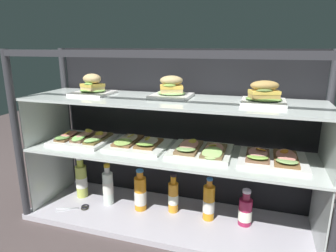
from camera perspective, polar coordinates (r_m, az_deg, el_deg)
The scene contains 21 objects.
ground_plane at distance 1.72m, azimuth 0.00°, elevation -18.09°, with size 6.00×6.00×0.02m, color #4A3E3D.
case_base_deck at distance 1.71m, azimuth 0.00°, elevation -17.36°, with size 1.56×0.47×0.03m, color #BCB7C2.
case_frame at distance 1.62m, azimuth 1.31°, elevation -0.19°, with size 1.56×0.47×0.92m.
riser_lower_tier at distance 1.61m, azimuth 0.00°, elevation -11.42°, with size 1.48×0.39×0.36m.
shelf_lower_glass at distance 1.54m, azimuth 0.00°, elevation -5.13°, with size 1.50×0.41×0.01m, color silver.
riser_upper_tier at distance 1.50m, azimuth 0.00°, elevation -0.23°, with size 1.48×0.39×0.26m.
shelf_upper_glass at distance 1.46m, azimuth 0.00°, elevation 4.91°, with size 1.50×0.41×0.01m, color silver.
plated_roll_sandwich_mid_right at distance 1.67m, azimuth -14.36°, elevation 7.31°, with size 0.20×0.20×0.11m.
plated_roll_sandwich_far_left at distance 1.51m, azimuth 0.77°, elevation 6.99°, with size 0.20×0.20×0.11m.
plated_roll_sandwich_far_right at distance 1.41m, azimuth 18.01°, elevation 5.59°, with size 0.19×0.19×0.11m.
open_sandwich_tray_near_left_corner at distance 1.75m, azimuth -16.06°, elevation -2.29°, with size 0.31×0.28×0.06m.
open_sandwich_tray_left_of_center at distance 1.61m, azimuth -5.89°, elevation -3.33°, with size 0.31×0.28×0.06m.
open_sandwich_tray_center at distance 1.51m, azimuth 6.22°, elevation -4.58°, with size 0.31×0.28×0.06m.
open_sandwich_tray_right_of_center at distance 1.48m, azimuth 19.56°, elevation -5.81°, with size 0.31×0.28×0.06m.
juice_bottle_back_center at distance 1.92m, azimuth -16.36°, elevation -9.96°, with size 0.07×0.07×0.26m.
juice_bottle_near_post at distance 1.80m, azimuth -11.50°, elevation -11.47°, with size 0.06×0.06×0.25m.
juice_bottle_front_second at distance 1.72m, azimuth -5.35°, elevation -12.87°, with size 0.07×0.07×0.24m.
juice_bottle_front_left_end at distance 1.70m, azimuth 1.02°, elevation -13.42°, with size 0.06×0.06×0.23m.
juice_bottle_front_middle at distance 1.64m, azimuth 7.88°, elevation -14.46°, with size 0.06×0.06×0.24m.
juice_bottle_back_right at distance 1.65m, azimuth 14.68°, elevation -15.64°, with size 0.07×0.07×0.20m.
kitchen_scissors at distance 1.84m, azimuth -16.51°, elevation -14.87°, with size 0.18×0.13×0.01m.
Camera 1 is at (0.44, -1.37, 0.94)m, focal length 31.58 mm.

